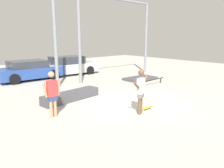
% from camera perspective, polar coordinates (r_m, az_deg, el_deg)
% --- Properties ---
extents(ground_plane, '(36.00, 36.00, 0.00)m').
position_cam_1_polar(ground_plane, '(9.81, 5.35, -5.20)').
color(ground_plane, '#B2ADA3').
extents(skateboarder, '(1.39, 0.60, 1.74)m').
position_cam_1_polar(skateboarder, '(8.36, 7.51, -1.39)').
color(skateboarder, brown).
rests_on(skateboarder, ground_plane).
extents(skateboard, '(0.78, 0.28, 0.08)m').
position_cam_1_polar(skateboard, '(9.14, 8.78, -6.23)').
color(skateboard, gold).
rests_on(skateboard, ground_plane).
extents(grind_box, '(3.00, 0.97, 0.41)m').
position_cam_1_polar(grind_box, '(10.45, -10.60, -3.07)').
color(grind_box, '#47474C').
rests_on(grind_box, ground_plane).
extents(manual_pad, '(2.32, 1.38, 0.16)m').
position_cam_1_polar(manual_pad, '(15.25, 7.34, 1.45)').
color(manual_pad, '#47474C').
rests_on(manual_pad, ground_plane).
extents(grind_rail, '(2.60, 0.13, 0.34)m').
position_cam_1_polar(grind_rail, '(13.56, 10.15, 0.81)').
color(grind_rail, black).
rests_on(grind_rail, ground_plane).
extents(canopy_support_right, '(6.67, 0.20, 5.49)m').
position_cam_1_polar(canopy_support_right, '(15.91, 1.39, 14.29)').
color(canopy_support_right, gray).
rests_on(canopy_support_right, ground_plane).
extents(parked_car_blue, '(4.35, 2.11, 1.34)m').
position_cam_1_polar(parked_car_blue, '(16.00, -20.68, 3.37)').
color(parked_car_blue, '#284793').
rests_on(parked_car_blue, ground_plane).
extents(parked_car_silver, '(4.46, 2.26, 1.43)m').
position_cam_1_polar(parked_car_silver, '(17.33, -11.27, 4.69)').
color(parked_car_silver, '#B7BABF').
rests_on(parked_car_silver, ground_plane).
extents(bystander, '(0.69, 0.22, 1.73)m').
position_cam_1_polar(bystander, '(8.26, -15.34, -2.02)').
color(bystander, tan).
rests_on(bystander, ground_plane).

